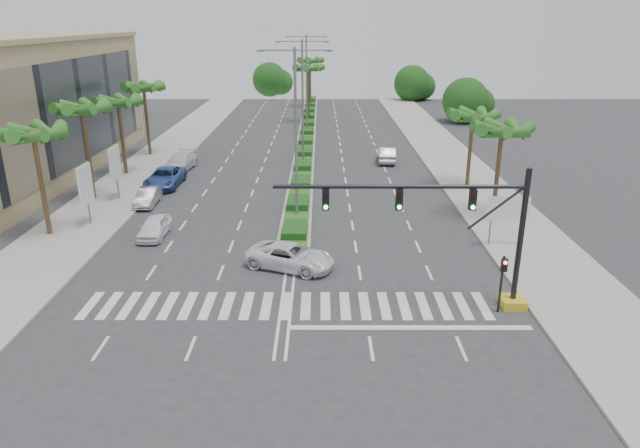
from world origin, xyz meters
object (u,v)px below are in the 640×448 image
at_px(car_parked_c, 165,177).
at_px(car_right, 387,154).
at_px(car_parked_b, 148,197).
at_px(car_parked_a, 154,227).
at_px(car_crossing, 291,257).
at_px(car_parked_d, 180,162).

xyz_separation_m(car_parked_c, car_right, (20.30, 9.10, -0.01)).
height_order(car_parked_b, car_right, car_right).
bearing_deg(car_parked_b, car_parked_a, -72.20).
relative_size(car_parked_b, car_crossing, 0.77).
xyz_separation_m(car_parked_c, car_crossing, (11.80, -17.34, -0.07)).
bearing_deg(car_crossing, car_right, 4.73).
distance_m(car_parked_c, car_crossing, 20.97).
bearing_deg(car_parked_c, car_right, 24.91).
xyz_separation_m(car_parked_a, car_parked_b, (-2.44, 6.95, -0.02)).
xyz_separation_m(car_crossing, car_right, (8.50, 26.44, 0.06)).
distance_m(car_parked_a, car_crossing, 10.67).
xyz_separation_m(car_parked_c, car_parked_d, (0.00, 5.82, -0.02)).
height_order(car_crossing, car_right, car_right).
height_order(car_parked_c, car_crossing, car_parked_c).
bearing_deg(car_parked_a, car_right, 51.18).
bearing_deg(car_parked_b, car_parked_c, 88.44).
xyz_separation_m(car_parked_a, car_parked_d, (-2.44, 18.05, 0.11)).
bearing_deg(car_right, car_parked_c, 28.98).
bearing_deg(car_parked_c, car_crossing, -54.99).
bearing_deg(car_crossing, car_parked_a, 83.88).
relative_size(car_parked_a, car_parked_b, 0.99).
height_order(car_parked_d, car_right, car_right).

